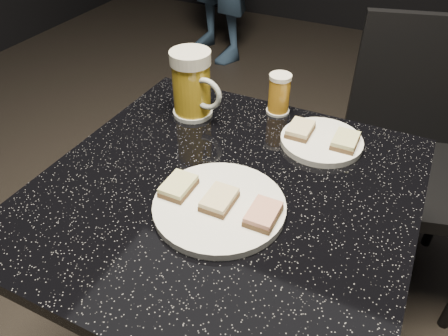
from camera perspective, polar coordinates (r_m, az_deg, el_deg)
The scene contains 8 objects.
plate_large at distance 0.79m, azimuth -0.61°, elevation -5.02°, with size 0.24×0.24×0.01m, color white.
plate_small at distance 0.97m, azimuth 12.60°, elevation 3.44°, with size 0.18×0.18×0.01m, color white.
table at distance 1.01m, azimuth 0.00°, elevation -13.12°, with size 0.70×0.70×0.75m.
beer_mug at distance 1.02m, azimuth -4.17°, elevation 10.83°, with size 0.13×0.10×0.16m.
beer_tumbler at distance 1.05m, azimuth 7.21°, elevation 9.56°, with size 0.06×0.06×0.10m.
chair at distance 1.48m, azimuth 23.73°, elevation 2.10°, with size 0.52×0.52×0.88m.
canapes_on_plate_large at distance 0.78m, azimuth -0.62°, elevation -4.15°, with size 0.22×0.07×0.02m.
canapes_on_plate_small at distance 0.96m, azimuth 12.73°, elevation 4.23°, with size 0.15×0.07×0.02m.
Camera 1 is at (0.28, -0.57, 1.30)m, focal length 35.00 mm.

